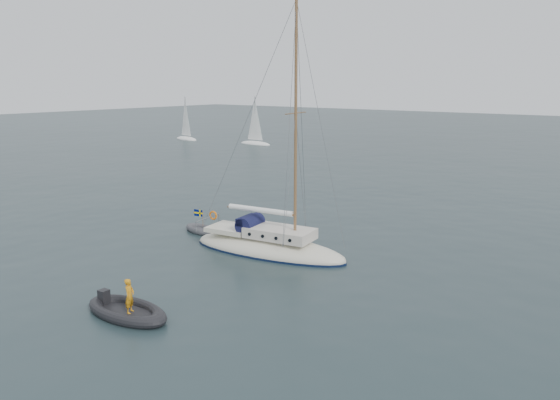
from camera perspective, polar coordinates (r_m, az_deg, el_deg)
The scene contains 6 objects.
ground at distance 28.04m, azimuth 2.75°, elevation -7.69°, with size 300.00×300.00×0.00m, color black.
sailboat at distance 31.03m, azimuth -1.21°, elevation -3.59°, with size 10.03×3.00×14.28m.
dinghy at distance 35.83m, azimuth -8.34°, elevation -3.05°, with size 2.76×1.25×0.40m.
rib at distance 24.03m, azimuth -15.73°, elevation -10.99°, with size 4.28×1.94×1.69m.
distant_yacht_a at distance 93.19m, azimuth -9.83°, elevation 8.21°, with size 5.68×3.03×7.53m.
distant_yacht_c at distance 84.81m, azimuth -2.63°, elevation 8.06°, with size 5.87×3.13×7.77m.
Camera 1 is at (14.86, -21.76, 9.58)m, focal length 35.00 mm.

